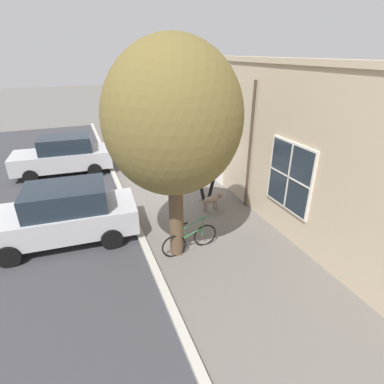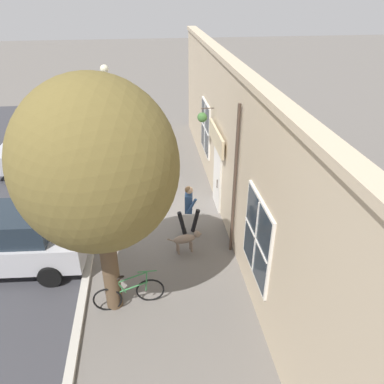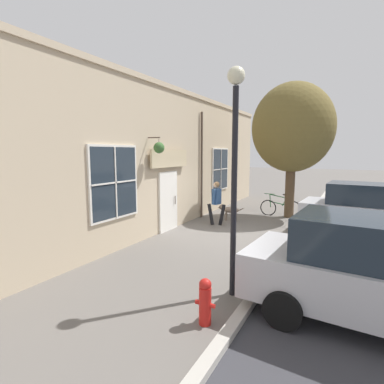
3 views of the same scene
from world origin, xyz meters
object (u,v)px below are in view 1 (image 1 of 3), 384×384
object	(u,v)px
street_tree_by_curb	(172,123)
parked_car_mid_block	(63,214)
parked_car_nearest_curb	(64,155)
street_lamp	(112,108)
dog_on_leash	(213,199)
leaning_bicycle	(190,239)
fire_hydrant	(115,151)
pedestrian_walking	(207,175)

from	to	relation	value
street_tree_by_curb	parked_car_mid_block	xyz separation A→B (m)	(2.85, -1.85, -2.81)
parked_car_nearest_curb	parked_car_mid_block	distance (m)	5.91
parked_car_mid_block	parked_car_nearest_curb	bearing A→B (deg)	-90.75
street_lamp	dog_on_leash	bearing A→B (deg)	111.75
leaning_bicycle	fire_hydrant	xyz separation A→B (m)	(0.73, -9.06, 0.02)
street_tree_by_curb	parked_car_nearest_curb	xyz separation A→B (m)	(2.77, -7.76, -2.81)
pedestrian_walking	parked_car_mid_block	bearing A→B (deg)	10.48
leaning_bicycle	street_lamp	xyz separation A→B (m)	(0.76, -7.89, 2.46)
pedestrian_walking	street_lamp	bearing A→B (deg)	-63.11
leaning_bicycle	street_tree_by_curb	bearing A→B (deg)	-6.98
parked_car_nearest_curb	street_lamp	bearing A→B (deg)	-178.17
street_tree_by_curb	parked_car_mid_block	distance (m)	4.41
street_tree_by_curb	leaning_bicycle	distance (m)	3.34
dog_on_leash	parked_car_nearest_curb	xyz separation A→B (m)	(4.81, -5.88, 0.44)
parked_car_mid_block	fire_hydrant	size ratio (longest dim) A/B	5.73
dog_on_leash	fire_hydrant	size ratio (longest dim) A/B	1.38
parked_car_nearest_curb	parked_car_mid_block	world-z (taller)	same
street_tree_by_curb	parked_car_nearest_curb	distance (m)	8.71
street_lamp	fire_hydrant	size ratio (longest dim) A/B	5.55
parked_car_nearest_curb	street_tree_by_curb	bearing A→B (deg)	109.63
leaning_bicycle	pedestrian_walking	bearing A→B (deg)	-122.35
leaning_bicycle	parked_car_mid_block	distance (m)	3.82
street_tree_by_curb	street_lamp	size ratio (longest dim) A/B	1.31
pedestrian_walking	parked_car_nearest_curb	xyz separation A→B (m)	(4.99, -4.97, -0.12)
dog_on_leash	street_tree_by_curb	size ratio (longest dim) A/B	0.19
street_tree_by_curb	fire_hydrant	xyz separation A→B (m)	(0.31, -9.01, -3.30)
parked_car_nearest_curb	parked_car_mid_block	xyz separation A→B (m)	(0.08, 5.91, 0.00)
dog_on_leash	leaning_bicycle	world-z (taller)	leaning_bicycle
dog_on_leash	parked_car_mid_block	size ratio (longest dim) A/B	0.24
parked_car_mid_block	street_lamp	world-z (taller)	street_lamp
pedestrian_walking	dog_on_leash	xyz separation A→B (m)	(0.18, 0.91, -0.56)
pedestrian_walking	dog_on_leash	world-z (taller)	pedestrian_walking
parked_car_mid_block	pedestrian_walking	bearing A→B (deg)	-169.52
street_tree_by_curb	fire_hydrant	distance (m)	9.60
leaning_bicycle	parked_car_mid_block	xyz separation A→B (m)	(3.27, -1.91, 0.50)
pedestrian_walking	fire_hydrant	distance (m)	6.74
fire_hydrant	dog_on_leash	bearing A→B (deg)	108.28
street_tree_by_curb	parked_car_nearest_curb	world-z (taller)	street_tree_by_curb
pedestrian_walking	street_lamp	distance (m)	5.95
street_tree_by_curb	fire_hydrant	size ratio (longest dim) A/B	7.29
street_tree_by_curb	street_lamp	bearing A→B (deg)	-87.55
dog_on_leash	leaning_bicycle	bearing A→B (deg)	50.01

